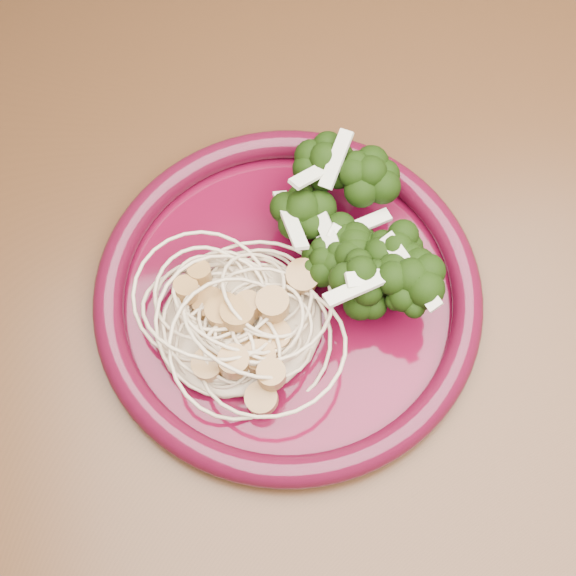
{
  "coord_description": "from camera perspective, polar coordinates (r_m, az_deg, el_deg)",
  "views": [
    {
      "loc": [
        -0.04,
        -0.28,
        1.28
      ],
      "look_at": [
        0.02,
        -0.05,
        0.77
      ],
      "focal_mm": 50.0,
      "sensor_mm": 36.0,
      "label": 1
    }
  ],
  "objects": [
    {
      "name": "dining_table",
      "position": [
        0.69,
        -2.36,
        -0.88
      ],
      "size": [
        1.2,
        0.8,
        0.75
      ],
      "color": "#472814",
      "rests_on": "ground"
    },
    {
      "name": "broccoli_pile",
      "position": [
        0.57,
        4.16,
        3.41
      ],
      "size": [
        0.14,
        0.17,
        0.05
      ],
      "primitive_type": "ellipsoid",
      "rotation": [
        0.0,
        0.0,
        0.42
      ],
      "color": "black",
      "rests_on": "dinner_plate"
    },
    {
      "name": "onion_garnish",
      "position": [
        0.54,
        4.37,
        5.0
      ],
      "size": [
        0.1,
        0.11,
        0.05
      ],
      "primitive_type": null,
      "rotation": [
        0.0,
        0.0,
        0.42
      ],
      "color": "beige",
      "rests_on": "broccoli_pile"
    },
    {
      "name": "scallop_cluster",
      "position": [
        0.52,
        -3.69,
        -1.08
      ],
      "size": [
        0.16,
        0.16,
        0.04
      ],
      "primitive_type": null,
      "rotation": [
        0.0,
        0.0,
        0.42
      ],
      "color": "#A6783E",
      "rests_on": "spaghetti_pile"
    },
    {
      "name": "dinner_plate",
      "position": [
        0.57,
        -0.0,
        -0.42
      ],
      "size": [
        0.37,
        0.37,
        0.02
      ],
      "rotation": [
        0.0,
        0.0,
        0.42
      ],
      "color": "#460618",
      "rests_on": "dining_table"
    },
    {
      "name": "spaghetti_pile",
      "position": [
        0.55,
        -3.49,
        -2.49
      ],
      "size": [
        0.15,
        0.14,
        0.03
      ],
      "primitive_type": "ellipsoid",
      "rotation": [
        0.0,
        0.0,
        0.42
      ],
      "color": "#CAB593",
      "rests_on": "dinner_plate"
    }
  ]
}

